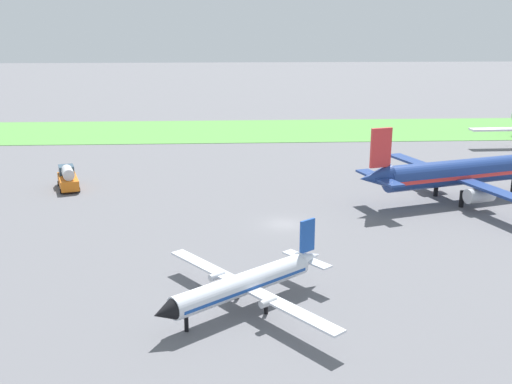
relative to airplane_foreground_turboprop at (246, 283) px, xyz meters
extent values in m
plane|color=slate|center=(5.15, 20.72, -2.21)|extent=(600.00, 600.00, 0.00)
cube|color=#549342|center=(5.15, 83.19, -2.17)|extent=(360.00, 28.00, 0.08)
cylinder|color=silver|center=(-0.28, -0.22, -0.01)|extent=(11.55, 9.52, 1.83)
cone|color=black|center=(-6.07, -4.70, -0.01)|extent=(2.55, 2.54, 1.79)
cone|color=silver|center=(5.80, 4.49, 0.22)|extent=(3.04, 2.87, 1.65)
cube|color=#19479E|center=(-0.28, -0.22, -0.15)|extent=(10.99, 9.10, 0.26)
cube|color=silver|center=(3.09, -3.98, -0.33)|extent=(7.18, 8.75, 0.18)
cube|color=silver|center=(-3.07, 3.99, -0.33)|extent=(7.18, 8.75, 0.18)
cylinder|color=#B7BABF|center=(1.58, -2.86, -0.33)|extent=(1.52, 1.36, 0.59)
cylinder|color=#B7BABF|center=(-2.37, 2.24, -0.33)|extent=(1.52, 1.36, 0.59)
cube|color=#19479E|center=(5.51, 4.26, 2.37)|extent=(1.44, 1.18, 2.93)
cube|color=silver|center=(6.30, 3.25, 0.17)|extent=(2.44, 2.70, 0.15)
cube|color=silver|center=(4.73, 5.28, 0.17)|extent=(2.44, 2.70, 0.15)
cylinder|color=black|center=(-4.63, -3.58, -1.57)|extent=(0.33, 0.33, 1.28)
cylinder|color=black|center=(1.55, -1.09, -1.57)|extent=(0.33, 0.33, 1.28)
cylinder|color=black|center=(-0.67, 1.78, -1.57)|extent=(0.33, 0.33, 1.28)
cube|color=white|center=(51.89, 62.44, 1.25)|extent=(15.77, 2.66, 0.36)
cylinder|color=navy|center=(28.92, 29.12, 1.57)|extent=(21.81, 9.58, 3.33)
cone|color=navy|center=(16.76, 25.39, 1.99)|extent=(4.93, 4.11, 3.00)
cube|color=red|center=(28.92, 29.12, 1.32)|extent=(20.67, 9.29, 0.47)
cube|color=navy|center=(26.21, 35.89, 0.99)|extent=(6.29, 14.51, 0.33)
cube|color=navy|center=(30.47, 22.00, 0.99)|extent=(6.29, 14.51, 0.33)
cylinder|color=#B7BABF|center=(26.97, 33.39, -0.20)|extent=(4.01, 2.82, 1.83)
cylinder|color=#B7BABF|center=(29.70, 24.50, -0.20)|extent=(4.01, 2.82, 1.83)
cube|color=red|center=(17.34, 25.56, 5.66)|extent=(2.72, 1.18, 4.84)
cube|color=navy|center=(16.72, 27.59, 1.91)|extent=(2.98, 4.58, 0.27)
cube|color=navy|center=(17.96, 23.54, 1.91)|extent=(2.98, 4.58, 0.27)
cylinder|color=black|center=(26.70, 31.17, -1.15)|extent=(0.60, 0.60, 2.12)
cylinder|color=black|center=(28.24, 26.17, -1.15)|extent=(0.60, 0.60, 2.12)
cube|color=orange|center=(-23.55, 37.55, -1.16)|extent=(4.36, 6.93, 1.40)
cylinder|color=silver|center=(-23.30, 36.81, 0.31)|extent=(2.60, 3.88, 1.54)
cube|color=#334C60|center=(-24.14, 39.28, 0.14)|extent=(2.66, 2.86, 1.20)
cylinder|color=black|center=(-25.42, 39.32, -1.86)|extent=(0.46, 0.74, 0.70)
cylinder|color=black|center=(-23.15, 40.09, -1.86)|extent=(0.46, 0.74, 0.70)
cylinder|color=black|center=(-23.96, 35.01, -1.86)|extent=(0.46, 0.74, 0.70)
cylinder|color=black|center=(-21.68, 35.78, -1.86)|extent=(0.46, 0.74, 0.70)
camera|label=1|loc=(-1.55, -43.80, 20.09)|focal=41.51mm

